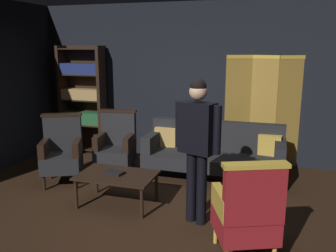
# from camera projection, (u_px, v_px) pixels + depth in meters

# --- Properties ---
(ground_plane) EXTENTS (10.00, 10.00, 0.00)m
(ground_plane) POSITION_uv_depth(u_px,v_px,m) (149.00, 213.00, 4.48)
(ground_plane) COLOR black
(back_wall) EXTENTS (7.20, 0.10, 2.80)m
(back_wall) POSITION_uv_depth(u_px,v_px,m) (195.00, 82.00, 6.45)
(back_wall) COLOR black
(back_wall) RESTS_ON ground_plane
(folding_screen) EXTENTS (1.27, 0.31, 1.90)m
(folding_screen) POSITION_uv_depth(u_px,v_px,m) (263.00, 110.00, 6.04)
(folding_screen) COLOR olive
(folding_screen) RESTS_ON ground_plane
(bookshelf) EXTENTS (0.90, 0.32, 2.05)m
(bookshelf) POSITION_uv_depth(u_px,v_px,m) (83.00, 98.00, 6.91)
(bookshelf) COLOR black
(bookshelf) RESTS_ON ground_plane
(velvet_couch) EXTENTS (2.12, 0.78, 0.88)m
(velvet_couch) POSITION_uv_depth(u_px,v_px,m) (214.00, 151.00, 5.58)
(velvet_couch) COLOR black
(velvet_couch) RESTS_ON ground_plane
(coffee_table) EXTENTS (1.00, 0.64, 0.42)m
(coffee_table) POSITION_uv_depth(u_px,v_px,m) (117.00, 178.00, 4.65)
(coffee_table) COLOR black
(coffee_table) RESTS_ON ground_plane
(armchair_gilt_accent) EXTENTS (0.76, 0.75, 1.04)m
(armchair_gilt_accent) POSITION_uv_depth(u_px,v_px,m) (247.00, 212.00, 3.44)
(armchair_gilt_accent) COLOR gold
(armchair_gilt_accent) RESTS_ON ground_plane
(armchair_wing_left) EXTENTS (0.76, 0.76, 1.04)m
(armchair_wing_left) POSITION_uv_depth(u_px,v_px,m) (62.00, 151.00, 5.41)
(armchair_wing_left) COLOR black
(armchair_wing_left) RESTS_ON ground_plane
(armchair_wing_right) EXTENTS (0.66, 0.65, 1.04)m
(armchair_wing_right) POSITION_uv_depth(u_px,v_px,m) (116.00, 145.00, 5.74)
(armchair_wing_right) COLOR black
(armchair_wing_right) RESTS_ON ground_plane
(standing_figure) EXTENTS (0.56, 0.33, 1.70)m
(standing_figure) POSITION_uv_depth(u_px,v_px,m) (197.00, 139.00, 4.05)
(standing_figure) COLOR black
(standing_figure) RESTS_ON ground_plane
(book_black_cloth) EXTENTS (0.26, 0.19, 0.04)m
(book_black_cloth) POSITION_uv_depth(u_px,v_px,m) (115.00, 173.00, 4.65)
(book_black_cloth) COLOR black
(book_black_cloth) RESTS_ON coffee_table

